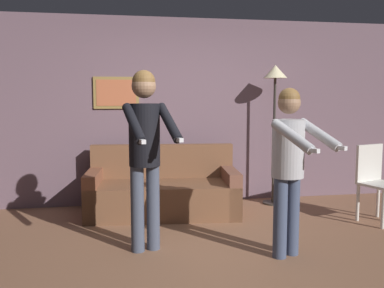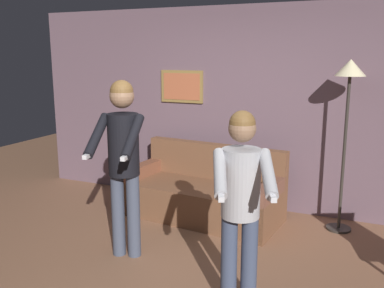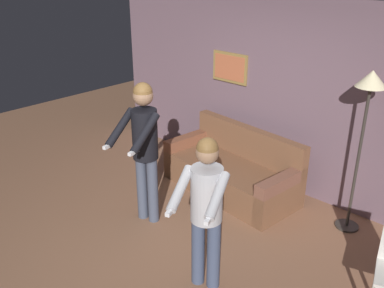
# 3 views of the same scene
# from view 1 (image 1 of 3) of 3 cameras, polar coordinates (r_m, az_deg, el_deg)

# --- Properties ---
(ground_plane) EXTENTS (12.00, 12.00, 0.00)m
(ground_plane) POSITION_cam_1_polar(r_m,az_deg,el_deg) (4.25, 3.99, -14.47)
(ground_plane) COLOR #895D42
(back_wall_assembly) EXTENTS (6.40, 0.09, 2.60)m
(back_wall_assembly) POSITION_cam_1_polar(r_m,az_deg,el_deg) (6.09, -0.96, 4.37)
(back_wall_assembly) COLOR #6D535F
(back_wall_assembly) RESTS_ON ground_plane
(couch) EXTENTS (1.97, 1.03, 0.87)m
(couch) POSITION_cam_1_polar(r_m,az_deg,el_deg) (5.55, -3.91, -6.50)
(couch) COLOR brown
(couch) RESTS_ON ground_plane
(torchiere_lamp) EXTENTS (0.33, 0.33, 1.94)m
(torchiere_lamp) POSITION_cam_1_polar(r_m,az_deg,el_deg) (6.05, 11.00, 7.24)
(torchiere_lamp) COLOR #332D28
(torchiere_lamp) RESTS_ON ground_plane
(person_standing_left) EXTENTS (0.54, 0.70, 1.76)m
(person_standing_left) POSITION_cam_1_polar(r_m,az_deg,el_deg) (4.12, -6.27, 0.21)
(person_standing_left) COLOR #444C5F
(person_standing_left) RESTS_ON ground_plane
(person_standing_right) EXTENTS (0.58, 0.69, 1.59)m
(person_standing_right) POSITION_cam_1_polar(r_m,az_deg,el_deg) (4.06, 12.85, -1.77)
(person_standing_right) COLOR #3F4B66
(person_standing_right) RESTS_ON ground_plane
(dining_chair_distant) EXTENTS (0.53, 0.53, 0.93)m
(dining_chair_distant) POSITION_cam_1_polar(r_m,az_deg,el_deg) (5.64, 23.28, -4.21)
(dining_chair_distant) COLOR silver
(dining_chair_distant) RESTS_ON ground_plane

